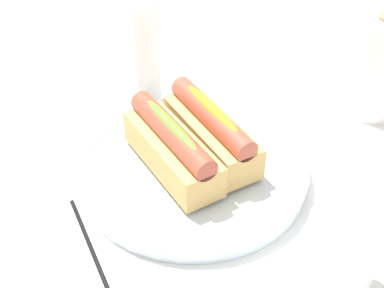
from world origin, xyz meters
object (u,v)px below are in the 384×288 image
(hotdog_back, at_px, (211,130))
(water_glass, at_px, (339,259))
(chopstick_near, at_px, (100,270))
(hotdog_front, at_px, (172,147))
(paper_towel_roll, at_px, (380,63))
(serving_bowl, at_px, (192,166))
(napkin_box, at_px, (120,48))

(hotdog_back, bearing_deg, water_glass, -17.84)
(water_glass, bearing_deg, chopstick_near, -145.24)
(hotdog_front, bearing_deg, paper_towel_roll, 71.52)
(serving_bowl, bearing_deg, water_glass, -10.41)
(water_glass, height_order, napkin_box, napkin_box)
(paper_towel_roll, relative_size, napkin_box, 0.89)
(hotdog_back, height_order, paper_towel_roll, paper_towel_roll)
(water_glass, xyz_separation_m, paper_towel_roll, (-0.11, 0.32, 0.02))
(water_glass, relative_size, napkin_box, 0.60)
(water_glass, distance_m, napkin_box, 0.42)
(hotdog_front, height_order, napkin_box, napkin_box)
(serving_bowl, height_order, paper_towel_roll, paper_towel_roll)
(napkin_box, bearing_deg, serving_bowl, -20.22)
(paper_towel_roll, bearing_deg, hotdog_front, -108.48)
(hotdog_front, bearing_deg, chopstick_near, -79.15)
(serving_bowl, relative_size, water_glass, 3.04)
(serving_bowl, relative_size, hotdog_front, 1.73)
(paper_towel_roll, height_order, chopstick_near, paper_towel_roll)
(hotdog_back, bearing_deg, chopstick_near, -86.33)
(hotdog_back, height_order, water_glass, hotdog_back)
(paper_towel_roll, bearing_deg, serving_bowl, -108.73)
(hotdog_front, distance_m, napkin_box, 0.21)
(serving_bowl, bearing_deg, hotdog_front, -105.67)
(chopstick_near, bearing_deg, hotdog_front, 126.90)
(serving_bowl, height_order, hotdog_front, hotdog_front)
(serving_bowl, xyz_separation_m, hotdog_front, (-0.01, -0.03, 0.04))
(serving_bowl, xyz_separation_m, paper_towel_roll, (0.10, 0.29, 0.05))
(hotdog_back, distance_m, napkin_box, 0.21)
(water_glass, bearing_deg, serving_bowl, 169.59)
(chopstick_near, bearing_deg, serving_bowl, 122.78)
(hotdog_back, distance_m, water_glass, 0.21)
(hotdog_front, xyz_separation_m, water_glass, (0.22, -0.01, -0.02))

